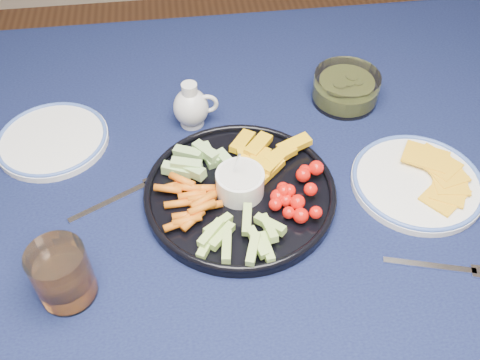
{
  "coord_description": "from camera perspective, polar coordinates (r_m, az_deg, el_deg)",
  "views": [
    {
      "loc": [
        -0.06,
        -0.69,
        1.47
      ],
      "look_at": [
        0.02,
        -0.08,
        0.79
      ],
      "focal_mm": 40.0,
      "sensor_mm": 36.0,
      "label": 1
    }
  ],
  "objects": [
    {
      "name": "creamer_pitcher",
      "position": [
        1.07,
        -5.2,
        7.76
      ],
      "size": [
        0.09,
        0.07,
        0.1
      ],
      "color": "silver",
      "rests_on": "dining_table"
    },
    {
      "name": "pickle_bowl",
      "position": [
        1.15,
        11.2,
        9.49
      ],
      "size": [
        0.14,
        0.14,
        0.06
      ],
      "color": "silver",
      "rests_on": "dining_table"
    },
    {
      "name": "side_plate_extra",
      "position": [
        1.1,
        -19.37,
        4.11
      ],
      "size": [
        0.21,
        0.21,
        0.02
      ],
      "color": "white",
      "rests_on": "dining_table"
    },
    {
      "name": "fork_left",
      "position": [
        0.97,
        -12.04,
        -1.49
      ],
      "size": [
        0.17,
        0.1,
        0.0
      ],
      "color": "silver",
      "rests_on": "dining_table"
    },
    {
      "name": "dining_table",
      "position": [
        1.07,
        -1.54,
        -1.75
      ],
      "size": [
        1.67,
        1.07,
        0.75
      ],
      "color": "#482818",
      "rests_on": "ground"
    },
    {
      "name": "juice_tumbler",
      "position": [
        0.84,
        -18.33,
        -9.76
      ],
      "size": [
        0.09,
        0.09,
        0.1
      ],
      "color": "silver",
      "rests_on": "dining_table"
    },
    {
      "name": "crudite_platter",
      "position": [
        0.94,
        -0.12,
        -0.99
      ],
      "size": [
        0.34,
        0.34,
        0.11
      ],
      "color": "black",
      "rests_on": "dining_table"
    },
    {
      "name": "cheese_plate",
      "position": [
        1.01,
        18.43,
        -0.05
      ],
      "size": [
        0.24,
        0.24,
        0.03
      ],
      "color": "white",
      "rests_on": "dining_table"
    },
    {
      "name": "fork_right",
      "position": [
        0.92,
        21.32,
        -8.76
      ],
      "size": [
        0.17,
        0.06,
        0.0
      ],
      "color": "silver",
      "rests_on": "dining_table"
    }
  ]
}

